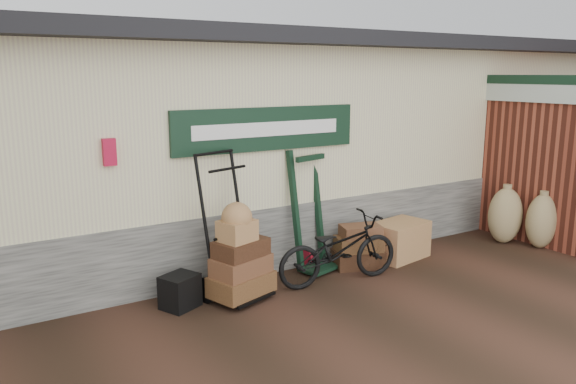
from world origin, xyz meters
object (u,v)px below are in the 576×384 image
object	(u,v)px
porter_trolley	(229,225)
wicker_hamper	(399,240)
suitcase_stack	(358,246)
green_barrow	(310,211)
black_trunk	(180,291)
bicycle	(339,246)

from	to	relation	value
porter_trolley	wicker_hamper	xyz separation A→B (m)	(2.73, 0.00, -0.62)
suitcase_stack	wicker_hamper	size ratio (longest dim) A/B	0.82
suitcase_stack	green_barrow	bearing A→B (deg)	157.21
suitcase_stack	black_trunk	xyz separation A→B (m)	(-2.62, -0.03, -0.11)
porter_trolley	wicker_hamper	size ratio (longest dim) A/B	2.17
porter_trolley	suitcase_stack	size ratio (longest dim) A/B	2.63
green_barrow	black_trunk	bearing A→B (deg)	173.27
wicker_hamper	porter_trolley	bearing A→B (deg)	-179.97
black_trunk	suitcase_stack	bearing A→B (deg)	0.65
green_barrow	wicker_hamper	size ratio (longest dim) A/B	2.01
porter_trolley	black_trunk	distance (m)	0.95
green_barrow	black_trunk	distance (m)	2.11
suitcase_stack	wicker_hamper	bearing A→B (deg)	-1.26
black_trunk	bicycle	world-z (taller)	bicycle
porter_trolley	suitcase_stack	world-z (taller)	porter_trolley
green_barrow	bicycle	world-z (taller)	green_barrow
suitcase_stack	bicycle	world-z (taller)	bicycle
green_barrow	wicker_hamper	world-z (taller)	green_barrow
green_barrow	bicycle	xyz separation A→B (m)	(0.03, -0.61, -0.33)
wicker_hamper	bicycle	size ratio (longest dim) A/B	0.49
porter_trolley	black_trunk	bearing A→B (deg)	163.74
suitcase_stack	bicycle	xyz separation A→B (m)	(-0.60, -0.34, 0.19)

